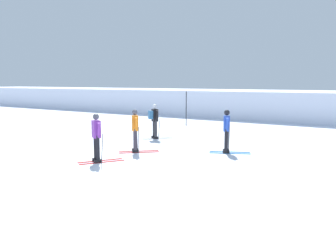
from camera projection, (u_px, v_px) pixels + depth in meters
ground_plane at (158, 174)px, 10.50m from camera, size 120.00×120.00×0.00m
far_snow_ridge at (297, 105)px, 26.28m from camera, size 80.00×7.64×2.08m
skier_orange at (135, 129)px, 13.65m from camera, size 1.44×1.34×1.71m
skier_black at (154, 120)px, 16.87m from camera, size 1.28×1.49×1.71m
skier_purple at (97, 136)px, 11.94m from camera, size 1.17×1.55×1.71m
skier_blue at (227, 130)px, 13.53m from camera, size 1.61×0.99×1.71m
trail_marker_pole at (186, 109)px, 21.88m from camera, size 0.05×0.05×2.19m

